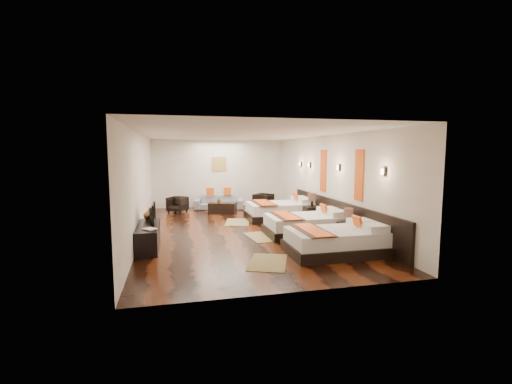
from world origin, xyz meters
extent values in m
cube|color=black|center=(0.00, 0.00, 0.00)|extent=(5.50, 9.50, 0.01)
cube|color=white|center=(0.00, 0.00, 2.80)|extent=(5.50, 9.50, 0.01)
cube|color=silver|center=(0.00, 4.75, 1.40)|extent=(5.50, 0.01, 2.80)
cube|color=silver|center=(-2.75, 0.00, 1.40)|extent=(0.01, 9.50, 2.80)
cube|color=silver|center=(2.75, 0.00, 1.40)|extent=(0.01, 9.50, 2.80)
cube|color=black|center=(2.71, -0.80, 0.45)|extent=(0.08, 6.60, 0.90)
cube|color=black|center=(1.67, -2.85, 0.12)|extent=(2.21, 1.37, 0.23)
cube|color=white|center=(1.67, -2.85, 0.39)|extent=(2.11, 1.26, 0.32)
cube|color=#F55711|center=(2.20, -2.85, 0.67)|extent=(0.16, 0.34, 0.34)
cube|color=#38190F|center=(1.09, -2.85, 0.56)|extent=(0.58, 1.39, 0.02)
cube|color=#F55711|center=(1.09, -2.85, 0.57)|extent=(0.40, 1.39, 0.02)
cube|color=black|center=(1.67, -1.01, 0.12)|extent=(2.23, 1.38, 0.23)
cube|color=white|center=(1.67, -1.01, 0.39)|extent=(2.12, 1.27, 0.32)
cube|color=#F55711|center=(2.20, -1.01, 0.68)|extent=(0.17, 0.34, 0.34)
cube|color=#38190F|center=(1.09, -1.01, 0.56)|extent=(0.58, 1.40, 0.02)
cube|color=#F55711|center=(1.09, -1.01, 0.58)|extent=(0.40, 1.40, 0.02)
cube|color=black|center=(1.67, 1.35, 0.12)|extent=(2.32, 1.44, 0.24)
cube|color=white|center=(1.67, 1.35, 0.41)|extent=(2.21, 1.33, 0.33)
cube|color=#F55711|center=(2.22, 1.35, 0.71)|extent=(0.17, 0.35, 0.36)
cube|color=#38190F|center=(1.06, 1.35, 0.59)|extent=(0.61, 1.46, 0.02)
cube|color=#F55711|center=(1.06, 1.35, 0.60)|extent=(0.42, 1.46, 0.02)
cube|color=black|center=(2.44, -1.94, 0.24)|extent=(0.44, 0.44, 0.49)
cylinder|color=black|center=(2.44, -1.94, 0.58)|extent=(0.08, 0.08, 0.19)
cylinder|color=#3F2619|center=(2.44, -1.94, 0.76)|extent=(0.23, 0.23, 0.21)
cube|color=black|center=(2.44, 0.48, 0.27)|extent=(0.49, 0.49, 0.55)
cylinder|color=black|center=(2.44, 0.48, 0.66)|extent=(0.09, 0.09, 0.22)
cylinder|color=#3F2619|center=(2.44, 0.48, 0.85)|extent=(0.26, 0.26, 0.24)
cube|color=olive|center=(-0.01, -3.15, 0.01)|extent=(1.13, 1.39, 0.01)
cube|color=olive|center=(0.45, -0.96, 0.01)|extent=(0.90, 1.29, 0.01)
cube|color=olive|center=(0.13, 1.18, 0.01)|extent=(1.00, 1.34, 0.01)
cube|color=black|center=(-2.50, -1.36, 0.28)|extent=(0.50, 1.80, 0.55)
imported|color=black|center=(-2.45, -1.14, 0.79)|extent=(0.11, 0.84, 0.48)
imported|color=black|center=(-2.50, -1.98, 0.56)|extent=(0.36, 0.37, 0.03)
imported|color=brown|center=(-2.50, -0.68, 0.71)|extent=(0.39, 0.39, 0.32)
imported|color=gray|center=(-0.11, 4.04, 0.28)|extent=(2.05, 1.09, 0.57)
imported|color=black|center=(-1.75, 3.64, 0.30)|extent=(0.89, 0.89, 0.60)
imported|color=black|center=(1.66, 3.69, 0.31)|extent=(0.95, 0.95, 0.62)
cube|color=black|center=(-0.11, 2.99, 0.20)|extent=(1.11, 0.83, 0.40)
imported|color=#2C6020|center=(-0.23, 2.94, 0.53)|extent=(0.25, 0.23, 0.26)
cube|color=#D86014|center=(2.73, -1.90, 1.70)|extent=(0.04, 0.40, 1.30)
cube|color=#D86014|center=(2.73, 0.30, 1.70)|extent=(0.04, 0.40, 1.30)
cube|color=black|center=(2.71, -3.00, 1.85)|extent=(0.06, 0.12, 0.18)
cube|color=#FFD18C|center=(2.68, -3.00, 1.85)|extent=(0.02, 0.10, 0.14)
cube|color=black|center=(2.71, -0.80, 1.85)|extent=(0.06, 0.12, 0.18)
cube|color=#FFD18C|center=(2.68, -0.80, 1.85)|extent=(0.02, 0.10, 0.14)
cube|color=black|center=(2.71, 1.40, 1.85)|extent=(0.06, 0.12, 0.18)
cube|color=#FFD18C|center=(2.68, 1.40, 1.85)|extent=(0.02, 0.10, 0.14)
cube|color=black|center=(2.71, 2.30, 1.85)|extent=(0.06, 0.12, 0.18)
cube|color=#FFD18C|center=(2.68, 2.30, 1.85)|extent=(0.02, 0.10, 0.14)
cube|color=#AD873F|center=(0.00, 4.73, 1.80)|extent=(0.60, 0.04, 0.60)
camera|label=1|loc=(-1.87, -9.98, 2.27)|focal=24.67mm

